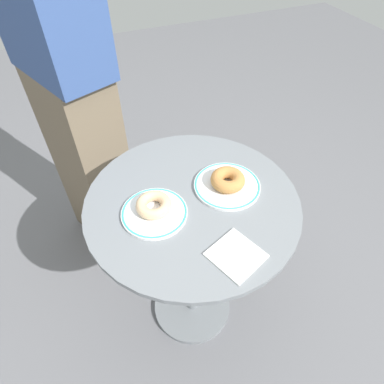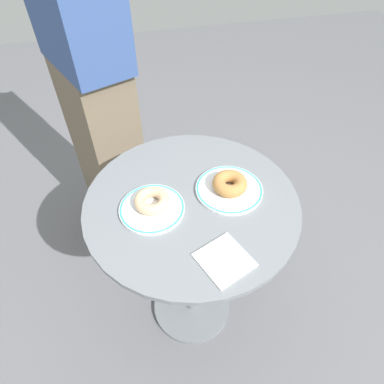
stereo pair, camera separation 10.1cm
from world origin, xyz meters
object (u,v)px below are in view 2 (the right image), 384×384
at_px(plate_right, 229,189).
at_px(paper_napkin, 224,260).
at_px(cafe_table, 192,244).
at_px(donut_old_fashioned, 230,183).
at_px(donut_glazed, 152,201).
at_px(person_figure, 93,89).
at_px(plate_left, 152,208).

height_order(plate_right, paper_napkin, plate_right).
relative_size(cafe_table, donut_old_fashioned, 6.89).
bearing_deg(donut_glazed, donut_old_fashioned, 3.01).
height_order(donut_glazed, person_figure, person_figure).
height_order(donut_glazed, paper_napkin, donut_glazed).
xyz_separation_m(plate_left, donut_old_fashioned, (0.25, 0.02, 0.03)).
distance_m(plate_right, person_figure, 0.73).
relative_size(cafe_table, paper_napkin, 5.93).
relative_size(plate_left, donut_glazed, 1.85).
distance_m(cafe_table, plate_right, 0.28).
height_order(plate_left, plate_right, same).
bearing_deg(person_figure, paper_napkin, -71.03).
distance_m(plate_right, paper_napkin, 0.26).
bearing_deg(donut_glazed, cafe_table, 1.21).
bearing_deg(plate_left, donut_old_fashioned, 4.85).
xyz_separation_m(paper_napkin, person_figure, (-0.30, 0.86, 0.08)).
bearing_deg(cafe_table, plate_left, -175.08).
bearing_deg(donut_old_fashioned, person_figure, 122.28).
relative_size(cafe_table, donut_glazed, 7.07).
height_order(cafe_table, donut_glazed, donut_glazed).
relative_size(cafe_table, person_figure, 0.44).
height_order(plate_right, donut_glazed, donut_glazed).
height_order(plate_left, paper_napkin, plate_left).
xyz_separation_m(plate_right, paper_napkin, (-0.09, -0.24, -0.00)).
distance_m(cafe_table, person_figure, 0.75).
relative_size(donut_glazed, paper_napkin, 0.84).
bearing_deg(person_figure, plate_left, -77.86).
bearing_deg(paper_napkin, cafe_table, 97.92).
bearing_deg(cafe_table, donut_old_fashioned, 4.77).
bearing_deg(plate_right, plate_left, -175.15).
distance_m(cafe_table, donut_glazed, 0.30).
bearing_deg(person_figure, donut_old_fashioned, -57.72).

